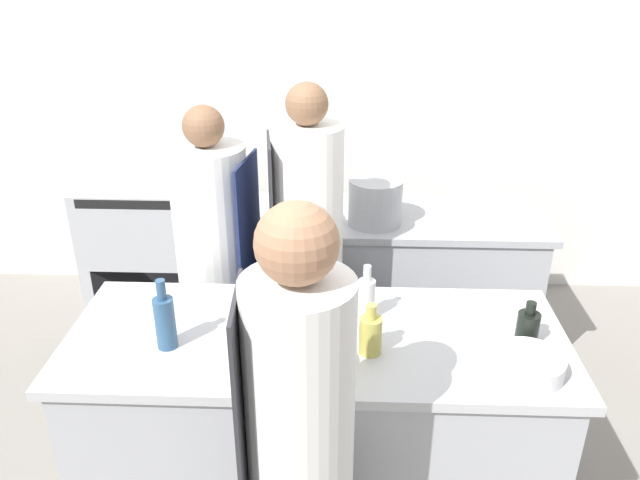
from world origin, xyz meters
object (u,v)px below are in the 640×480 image
bottle_sauce (165,321)px  stockpot (375,202)px  oven_range (151,243)px  bottle_vinegar (366,297)px  bowl_prep_small (528,365)px  chef_at_prep_near (300,459)px  chef_at_pass_far (308,261)px  bottle_water (528,327)px  bottle_cooking_oil (324,327)px  bottle_wine (370,334)px  bottle_olive_oil (282,308)px  bowl_mixing_large (316,359)px  cup (322,314)px  chef_at_stove (216,270)px

bottle_sauce → stockpot: bottle_sauce is taller
bottle_sauce → stockpot: bearing=55.1°
oven_range → bottle_vinegar: (1.42, -1.61, 0.56)m
bowl_prep_small → chef_at_prep_near: bearing=-152.8°
chef_at_pass_far → bottle_water: size_ratio=9.87×
bottle_sauce → bottle_water: (1.38, 0.08, -0.04)m
bottle_cooking_oil → bottle_sauce: (-0.60, -0.04, 0.04)m
oven_range → bottle_vinegar: size_ratio=3.82×
oven_range → bottle_wine: bottle_wine is taller
bottle_cooking_oil → bottle_water: 0.78m
bottle_olive_oil → bowl_mixing_large: size_ratio=0.97×
oven_range → chef_at_pass_far: chef_at_pass_far is taller
bowl_mixing_large → stockpot: stockpot is taller
cup → stockpot: bearing=76.0°
bowl_prep_small → bottle_wine: bearing=169.2°
chef_at_prep_near → bottle_wine: (0.23, 0.52, 0.12)m
chef_at_pass_far → stockpot: bearing=-47.5°
bowl_prep_small → stockpot: stockpot is taller
bottle_cooking_oil → bottle_sauce: bottle_sauce is taller
bottle_water → bowl_mixing_large: 0.83m
bottle_wine → cup: bottle_wine is taller
bowl_prep_small → bowl_mixing_large: bearing=-179.6°
bottle_vinegar → bottle_cooking_oil: size_ratio=1.28×
chef_at_pass_far → bowl_mixing_large: (0.08, -0.90, 0.07)m
bottle_water → bowl_prep_small: size_ratio=0.71×
bottle_olive_oil → chef_at_prep_near: bearing=-80.2°
oven_range → bowl_mixing_large: (1.23, -1.96, 0.51)m
oven_range → bottle_wine: (1.43, -1.85, 0.55)m
chef_at_stove → bottle_water: chef_at_stove is taller
chef_at_pass_far → bottle_vinegar: chef_at_pass_far is taller
bottle_vinegar → bowl_mixing_large: bearing=-118.4°
bottle_wine → bottle_olive_oil: bearing=154.3°
bottle_wine → cup: size_ratio=2.66×
oven_range → bottle_olive_oil: bearing=-57.3°
bowl_prep_small → stockpot: (-0.50, 1.32, 0.09)m
chef_at_pass_far → bottle_cooking_oil: bearing=-179.8°
chef_at_pass_far → stockpot: size_ratio=6.06×
bottle_sauce → cup: (0.59, 0.19, -0.08)m
chef_at_stove → bottle_sauce: (-0.03, -0.79, 0.21)m
bottle_vinegar → bowl_prep_small: bearing=-31.3°
bowl_prep_small → cup: (-0.75, 0.30, 0.00)m
bottle_wine → bottle_cooking_oil: (-0.17, 0.05, -0.01)m
bottle_wine → bowl_prep_small: size_ratio=0.82×
bottle_olive_oil → bottle_water: bottle_olive_oil is taller
oven_range → bottle_olive_oil: (1.08, -1.68, 0.55)m
bottle_vinegar → bottle_water: (0.62, -0.15, -0.02)m
chef_at_pass_far → stockpot: 0.57m
bowl_prep_small → cup: 0.81m
chef_at_pass_far → bottle_cooking_oil: (0.11, -0.73, 0.10)m
bowl_prep_small → bottle_sauce: bearing=175.1°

